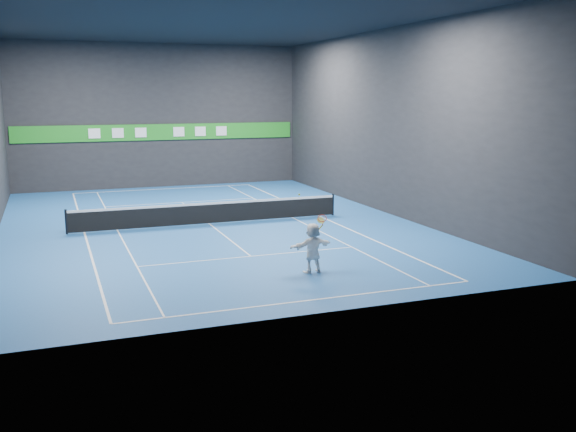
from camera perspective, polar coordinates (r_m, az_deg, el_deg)
name	(u,v)px	position (r m, az deg, el deg)	size (l,w,h in m)	color
ground	(210,224)	(29.61, -6.99, -0.71)	(26.00, 26.00, 0.00)	#1C539B
ceiling	(205,20)	(29.21, -7.41, 16.87)	(26.00, 26.00, 0.00)	black
wall_back	(159,116)	(41.81, -11.39, 8.70)	(18.00, 0.10, 9.00)	black
wall_front	(325,147)	(16.72, 3.29, 6.14)	(18.00, 0.10, 9.00)	black
wall_right	(386,122)	(32.35, 8.67, 8.25)	(0.10, 26.00, 9.00)	black
baseline_near	(308,301)	(18.62, 1.75, -7.52)	(10.98, 0.08, 0.01)	white
baseline_far	(165,189)	(41.11, -10.91, 2.38)	(10.98, 0.08, 0.01)	white
sideline_doubles_left	(84,233)	(28.87, -17.64, -1.43)	(0.08, 23.78, 0.01)	white
sideline_doubles_right	(319,216)	(31.32, 2.82, -0.01)	(0.08, 23.78, 0.01)	white
sideline_singles_left	(118,230)	(28.96, -14.92, -1.25)	(0.06, 23.78, 0.01)	white
sideline_singles_right	(293,218)	(30.81, 0.46, -0.18)	(0.06, 23.78, 0.01)	white
service_line_near	(251,256)	(23.59, -3.31, -3.59)	(8.23, 0.06, 0.01)	white
service_line_far	(182,202)	(35.77, -9.41, 1.21)	(8.23, 0.06, 0.01)	white
center_service_line	(210,224)	(29.61, -6.99, -0.70)	(0.06, 12.80, 0.01)	white
player	(313,248)	(21.28, 2.21, -2.84)	(1.56, 0.50, 1.68)	white
tennis_ball	(299,195)	(20.85, 1.00, 1.92)	(0.06, 0.06, 0.06)	yellow
tennis_net	(209,212)	(29.51, -7.01, 0.32)	(12.50, 0.10, 1.07)	black
sponsor_banner	(160,132)	(41.79, -11.32, 7.33)	(17.64, 0.11, 1.00)	#1F9122
tennis_racket	(322,220)	(21.26, 3.03, -0.34)	(0.45, 0.32, 0.58)	#B01812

